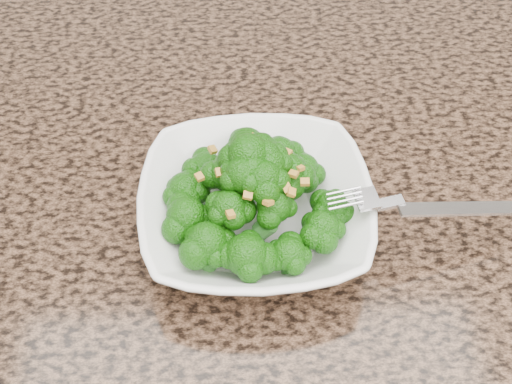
{
  "coord_description": "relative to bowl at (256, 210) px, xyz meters",
  "views": [
    {
      "loc": [
        -0.03,
        -0.12,
        1.37
      ],
      "look_at": [
        -0.01,
        0.25,
        0.95
      ],
      "focal_mm": 45.0,
      "sensor_mm": 36.0,
      "label": 1
    }
  ],
  "objects": [
    {
      "name": "fork",
      "position": [
        0.12,
        -0.02,
        0.03
      ],
      "size": [
        0.19,
        0.06,
        0.01
      ],
      "primitive_type": null,
      "rotation": [
        0.0,
        0.0,
        0.15
      ],
      "color": "silver",
      "rests_on": "bowl"
    },
    {
      "name": "granite_counter",
      "position": [
        0.01,
        0.05,
        -0.04
      ],
      "size": [
        1.64,
        1.04,
        0.03
      ],
      "primitive_type": "cube",
      "color": "brown",
      "rests_on": "cabinet"
    },
    {
      "name": "broccoli_pile",
      "position": [
        0.0,
        0.0,
        0.06
      ],
      "size": [
        0.18,
        0.18,
        0.07
      ],
      "primitive_type": null,
      "color": "#175B0A",
      "rests_on": "bowl"
    },
    {
      "name": "garlic_topping",
      "position": [
        -0.0,
        0.0,
        0.09
      ],
      "size": [
        0.11,
        0.11,
        0.01
      ],
      "primitive_type": null,
      "color": "#C18B2F",
      "rests_on": "broccoli_pile"
    },
    {
      "name": "bowl",
      "position": [
        0.0,
        0.0,
        0.0
      ],
      "size": [
        0.21,
        0.21,
        0.05
      ],
      "primitive_type": "imported",
      "rotation": [
        0.0,
        0.0,
        0.01
      ],
      "color": "white",
      "rests_on": "granite_counter"
    }
  ]
}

